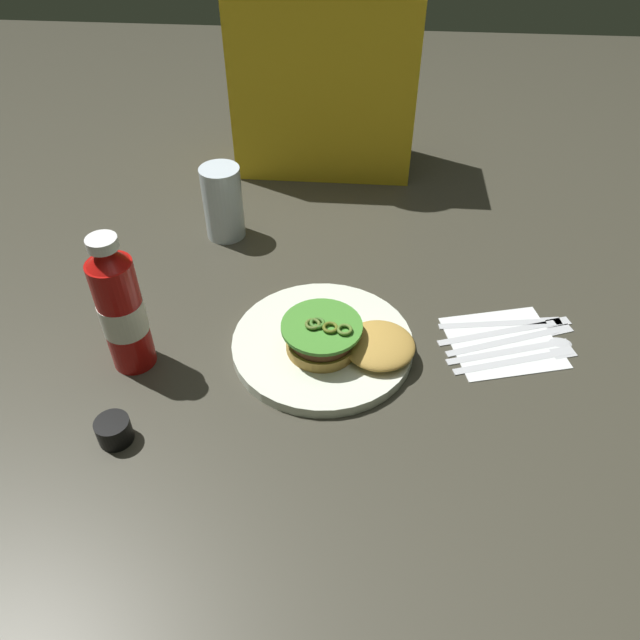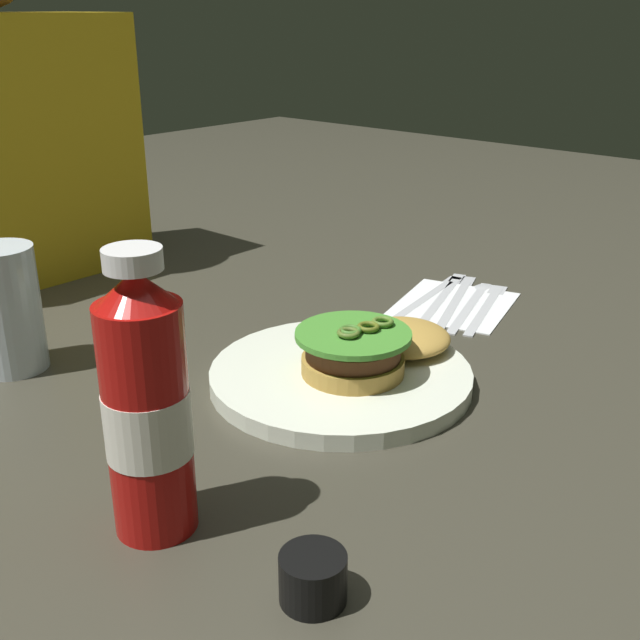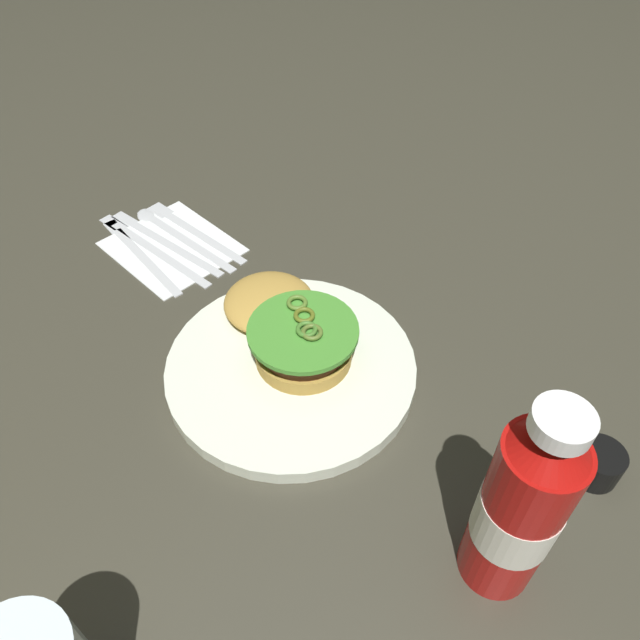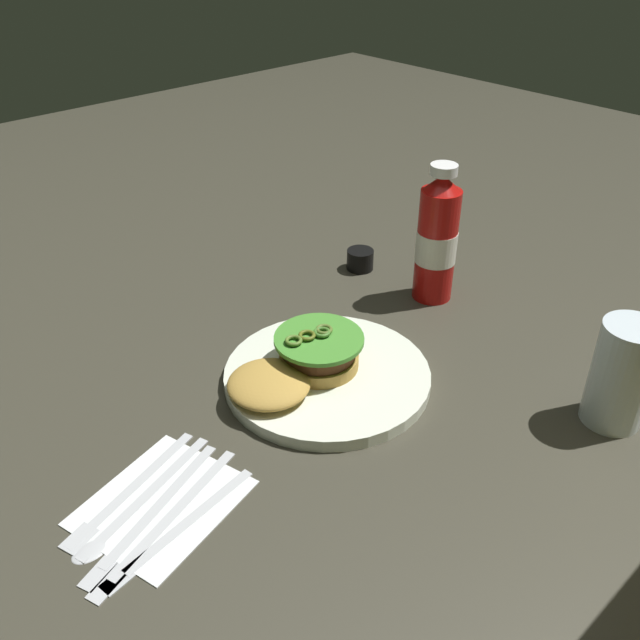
% 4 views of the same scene
% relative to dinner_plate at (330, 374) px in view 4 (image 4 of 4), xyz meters
% --- Properties ---
extents(ground_plane, '(3.00, 3.00, 0.00)m').
position_rel_dinner_plate_xyz_m(ground_plane, '(0.00, 0.05, -0.01)').
color(ground_plane, '#39372C').
extents(dinner_plate, '(0.27, 0.27, 0.02)m').
position_rel_dinner_plate_xyz_m(dinner_plate, '(0.00, 0.00, 0.00)').
color(dinner_plate, silver).
rests_on(dinner_plate, ground_plane).
extents(burger_sandwich, '(0.20, 0.12, 0.05)m').
position_rel_dinner_plate_xyz_m(burger_sandwich, '(0.04, -0.02, 0.03)').
color(burger_sandwich, '#B48A3C').
rests_on(burger_sandwich, dinner_plate).
extents(ketchup_bottle, '(0.06, 0.06, 0.22)m').
position_rel_dinner_plate_xyz_m(ketchup_bottle, '(-0.27, -0.05, 0.09)').
color(ketchup_bottle, '#B1100D').
rests_on(ketchup_bottle, ground_plane).
extents(water_glass, '(0.07, 0.07, 0.14)m').
position_rel_dinner_plate_xyz_m(water_glass, '(-0.20, 0.29, 0.06)').
color(water_glass, silver).
rests_on(water_glass, ground_plane).
extents(condiment_cup, '(0.05, 0.05, 0.03)m').
position_rel_dinner_plate_xyz_m(condiment_cup, '(-0.25, -0.19, 0.01)').
color(condiment_cup, black).
rests_on(condiment_cup, ground_plane).
extents(napkin, '(0.19, 0.18, 0.00)m').
position_rel_dinner_plate_xyz_m(napkin, '(0.28, 0.04, -0.01)').
color(napkin, white).
rests_on(napkin, ground_plane).
extents(fork_utensil, '(0.19, 0.08, 0.00)m').
position_rel_dinner_plate_xyz_m(fork_utensil, '(0.31, 0.00, -0.00)').
color(fork_utensil, silver).
rests_on(fork_utensil, napkin).
extents(spoon_utensil, '(0.20, 0.08, 0.00)m').
position_rel_dinner_plate_xyz_m(spoon_utensil, '(0.32, 0.02, -0.00)').
color(spoon_utensil, silver).
rests_on(spoon_utensil, napkin).
extents(butter_knife, '(0.21, 0.09, 0.00)m').
position_rel_dinner_plate_xyz_m(butter_knife, '(0.31, 0.04, -0.00)').
color(butter_knife, silver).
rests_on(butter_knife, napkin).
extents(table_knife, '(0.22, 0.09, 0.00)m').
position_rel_dinner_plate_xyz_m(table_knife, '(0.30, 0.06, -0.00)').
color(table_knife, silver).
rests_on(table_knife, napkin).
extents(steak_knife, '(0.20, 0.05, 0.00)m').
position_rel_dinner_plate_xyz_m(steak_knife, '(0.30, 0.08, -0.00)').
color(steak_knife, silver).
rests_on(steak_knife, napkin).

